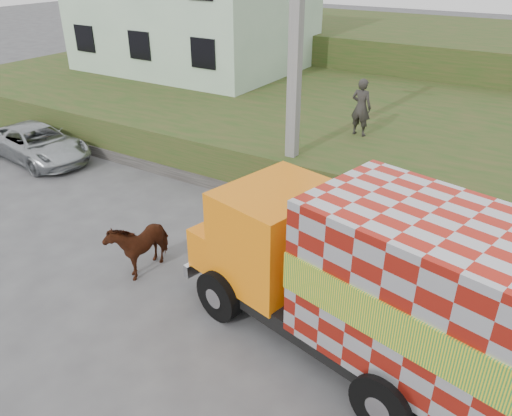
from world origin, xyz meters
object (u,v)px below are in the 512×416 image
Objects in this scene: utility_pole at (295,66)px; cow at (139,243)px; pedestrian at (361,107)px; cargo_truck at (387,288)px; suv at (38,143)px.

utility_pole is 4.90× the size of cow.
pedestrian is at bearing 70.32° from cow.
cow is at bearing -105.06° from utility_pole.
pedestrian is at bearing 127.70° from cargo_truck.
cargo_truck is 4.89× the size of cow.
cargo_truck is at bearing -48.03° from utility_pole.
utility_pole is at bearing -71.93° from suv.
suv is (-9.40, -1.87, -3.45)m from utility_pole.
utility_pole reaches higher than suv.
cow is at bearing -167.44° from cargo_truck.
cargo_truck is at bearing -3.49° from cow.
cargo_truck is at bearing -96.23° from suv.
cargo_truck is 4.37× the size of pedestrian.
utility_pole reaches higher than cargo_truck.
pedestrian is at bearing -59.13° from suv.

